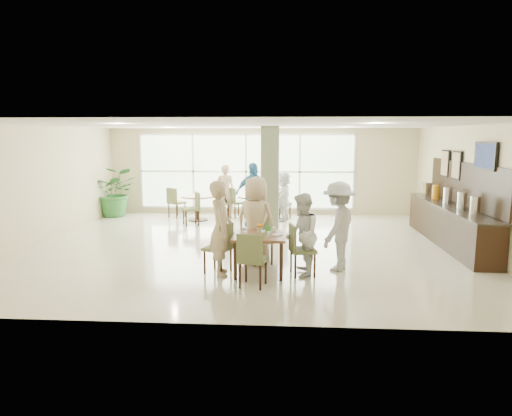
# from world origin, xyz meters

# --- Properties ---
(ground) EXTENTS (10.00, 10.00, 0.00)m
(ground) POSITION_xyz_m (0.00, 0.00, 0.00)
(ground) COLOR beige
(ground) RESTS_ON ground
(room_shell) EXTENTS (10.00, 10.00, 10.00)m
(room_shell) POSITION_xyz_m (0.00, 0.00, 1.70)
(room_shell) COLOR white
(room_shell) RESTS_ON ground
(window_bank) EXTENTS (7.00, 0.04, 7.00)m
(window_bank) POSITION_xyz_m (-0.50, 4.46, 1.40)
(window_bank) COLOR silver
(window_bank) RESTS_ON ground
(column) EXTENTS (0.45, 0.45, 2.80)m
(column) POSITION_xyz_m (0.40, 1.20, 1.40)
(column) COLOR #656A4A
(column) RESTS_ON ground
(main_table) EXTENTS (0.97, 0.97, 0.75)m
(main_table) POSITION_xyz_m (0.33, -2.13, 0.66)
(main_table) COLOR brown
(main_table) RESTS_ON ground
(round_table_left) EXTENTS (1.00, 1.00, 0.75)m
(round_table_left) POSITION_xyz_m (-1.88, 3.23, 0.55)
(round_table_left) COLOR brown
(round_table_left) RESTS_ON ground
(round_table_right) EXTENTS (1.13, 1.13, 0.75)m
(round_table_right) POSITION_xyz_m (-0.09, 3.30, 0.58)
(round_table_right) COLOR brown
(round_table_right) RESTS_ON ground
(chairs_main_table) EXTENTS (2.16, 1.98, 0.95)m
(chairs_main_table) POSITION_xyz_m (0.31, -2.14, 0.47)
(chairs_main_table) COLOR #535E33
(chairs_main_table) RESTS_ON ground
(chairs_table_left) EXTENTS (2.04, 1.86, 0.95)m
(chairs_table_left) POSITION_xyz_m (-1.91, 3.24, 0.47)
(chairs_table_left) COLOR #535E33
(chairs_table_left) RESTS_ON ground
(chairs_table_right) EXTENTS (2.06, 2.03, 0.95)m
(chairs_table_right) POSITION_xyz_m (-0.01, 3.30, 0.47)
(chairs_table_right) COLOR #535E33
(chairs_table_right) RESTS_ON ground
(tabletop_clutter) EXTENTS (0.77, 0.72, 0.21)m
(tabletop_clutter) POSITION_xyz_m (0.35, -2.14, 0.81)
(tabletop_clutter) COLOR white
(tabletop_clutter) RESTS_ON main_table
(buffet_counter) EXTENTS (0.64, 4.70, 1.95)m
(buffet_counter) POSITION_xyz_m (4.70, 0.51, 0.55)
(buffet_counter) COLOR black
(buffet_counter) RESTS_ON ground
(wall_tv) EXTENTS (0.06, 1.00, 0.58)m
(wall_tv) POSITION_xyz_m (4.94, -0.60, 2.15)
(wall_tv) COLOR black
(wall_tv) RESTS_ON ground
(framed_art_a) EXTENTS (0.05, 0.55, 0.70)m
(framed_art_a) POSITION_xyz_m (4.95, 1.00, 1.85)
(framed_art_a) COLOR black
(framed_art_a) RESTS_ON ground
(framed_art_b) EXTENTS (0.05, 0.55, 0.70)m
(framed_art_b) POSITION_xyz_m (4.95, 1.80, 1.85)
(framed_art_b) COLOR black
(framed_art_b) RESTS_ON ground
(potted_plant) EXTENTS (1.60, 1.60, 1.59)m
(potted_plant) POSITION_xyz_m (-4.62, 3.73, 0.79)
(potted_plant) COLOR #29682A
(potted_plant) RESTS_ON ground
(teen_left) EXTENTS (0.55, 0.72, 1.76)m
(teen_left) POSITION_xyz_m (-0.39, -2.22, 0.88)
(teen_left) COLOR #CAAE86
(teen_left) RESTS_ON ground
(teen_far) EXTENTS (0.98, 0.79, 1.77)m
(teen_far) POSITION_xyz_m (0.21, -1.47, 0.89)
(teen_far) COLOR #CAAE86
(teen_far) RESTS_ON ground
(teen_right) EXTENTS (0.59, 0.75, 1.54)m
(teen_right) POSITION_xyz_m (1.11, -2.19, 0.77)
(teen_right) COLOR white
(teen_right) RESTS_ON ground
(teen_standing) EXTENTS (1.06, 1.28, 1.72)m
(teen_standing) POSITION_xyz_m (1.81, -1.78, 0.86)
(teen_standing) COLOR #B9B9BC
(teen_standing) RESTS_ON ground
(adult_a) EXTENTS (1.20, 0.92, 1.81)m
(adult_a) POSITION_xyz_m (-0.14, 2.52, 0.91)
(adult_a) COLOR teal
(adult_a) RESTS_ON ground
(adult_b) EXTENTS (0.93, 1.49, 1.50)m
(adult_b) POSITION_xyz_m (0.73, 3.34, 0.75)
(adult_b) COLOR white
(adult_b) RESTS_ON ground
(adult_standing) EXTENTS (0.66, 0.48, 1.68)m
(adult_standing) POSITION_xyz_m (-1.09, 3.69, 0.84)
(adult_standing) COLOR #CAAE86
(adult_standing) RESTS_ON ground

